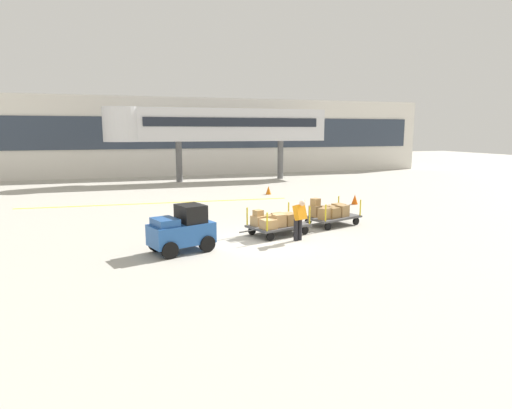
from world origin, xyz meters
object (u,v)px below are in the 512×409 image
at_px(baggage_cart_lead, 277,222).
at_px(baggage_cart_middle, 330,213).
at_px(baggage_handler, 299,218).
at_px(baggage_tug, 182,230).
at_px(safety_cone_near, 355,199).
at_px(safety_cone_far, 268,190).

height_order(baggage_cart_lead, baggage_cart_middle, baggage_cart_middle).
bearing_deg(baggage_handler, baggage_tug, -178.10).
relative_size(baggage_cart_lead, safety_cone_near, 5.59).
xyz_separation_m(safety_cone_near, safety_cone_far, (-3.34, 5.09, 0.00)).
distance_m(baggage_handler, safety_cone_far, 12.04).
bearing_deg(baggage_handler, safety_cone_near, 46.69).
bearing_deg(safety_cone_far, baggage_handler, -103.80).
relative_size(baggage_tug, safety_cone_near, 4.25).
height_order(baggage_cart_middle, safety_cone_far, baggage_cart_middle).
xyz_separation_m(baggage_tug, baggage_cart_middle, (6.71, 2.25, -0.21)).
height_order(baggage_cart_middle, baggage_handler, baggage_handler).
bearing_deg(safety_cone_near, safety_cone_far, 123.31).
height_order(baggage_tug, safety_cone_far, baggage_tug).
bearing_deg(safety_cone_far, baggage_tug, -121.36).
height_order(baggage_handler, safety_cone_far, baggage_handler).
distance_m(baggage_cart_lead, safety_cone_far, 11.05).
xyz_separation_m(baggage_handler, safety_cone_far, (2.87, 11.68, -0.59)).
xyz_separation_m(baggage_cart_middle, safety_cone_far, (0.50, 9.57, -0.27)).
bearing_deg(safety_cone_near, baggage_cart_middle, -130.62).
height_order(baggage_handler, safety_cone_near, baggage_handler).
xyz_separation_m(baggage_cart_middle, safety_cone_near, (3.85, 4.48, -0.27)).
xyz_separation_m(baggage_cart_lead, baggage_cart_middle, (2.83, 0.96, 0.02)).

